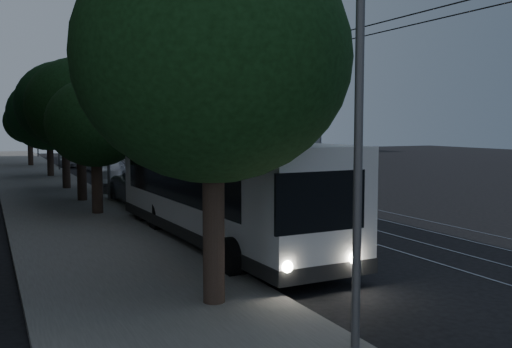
{
  "coord_description": "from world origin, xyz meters",
  "views": [
    {
      "loc": [
        -10.56,
        -17.33,
        3.72
      ],
      "look_at": [
        -1.04,
        2.68,
        1.78
      ],
      "focal_mm": 40.0,
      "sensor_mm": 36.0,
      "label": 1
    }
  ],
  "objects": [
    {
      "name": "overhead_wires",
      "position": [
        -4.97,
        20.0,
        3.47
      ],
      "size": [
        2.23,
        90.0,
        6.0
      ],
      "color": "black",
      "rests_on": "ground"
    },
    {
      "name": "sidewalk",
      "position": [
        -7.5,
        20.0,
        0.07
      ],
      "size": [
        5.0,
        90.0,
        0.15
      ],
      "primitive_type": "cube",
      "color": "#65635E",
      "rests_on": "ground"
    },
    {
      "name": "tree_5",
      "position": [
        -7.0,
        36.16,
        3.96
      ],
      "size": [
        4.33,
        4.33,
        5.93
      ],
      "color": "#2E221A",
      "rests_on": "ground"
    },
    {
      "name": "streetlamp_near",
      "position": [
        -4.97,
        -3.73,
        6.54
      ],
      "size": [
        2.62,
        0.44,
        10.95
      ],
      "color": "#58585A",
      "rests_on": "ground"
    },
    {
      "name": "tram_rails",
      "position": [
        2.5,
        20.0,
        0.01
      ],
      "size": [
        4.52,
        90.0,
        0.02
      ],
      "color": "gray",
      "rests_on": "ground"
    },
    {
      "name": "trolleybus",
      "position": [
        -4.1,
        -0.82,
        1.72
      ],
      "size": [
        3.08,
        12.56,
        5.63
      ],
      "rotation": [
        0.0,
        0.0,
        0.04
      ],
      "color": "silver",
      "rests_on": "ground"
    },
    {
      "name": "streetlamp_far",
      "position": [
        -4.78,
        20.43,
        6.32
      ],
      "size": [
        2.53,
        0.44,
        10.54
      ],
      "color": "#58585A",
      "rests_on": "ground"
    },
    {
      "name": "tree_0",
      "position": [
        -6.5,
        -6.84,
        5.0
      ],
      "size": [
        5.43,
        5.43,
        7.46
      ],
      "color": "#2E221A",
      "rests_on": "ground"
    },
    {
      "name": "tree_3",
      "position": [
        -6.5,
        16.0,
        4.82
      ],
      "size": [
        5.3,
        5.3,
        7.22
      ],
      "color": "#2E221A",
      "rests_on": "ground"
    },
    {
      "name": "ground",
      "position": [
        0.0,
        0.0,
        0.0
      ],
      "size": [
        120.0,
        120.0,
        0.0
      ],
      "primitive_type": "plane",
      "color": "black",
      "rests_on": "ground"
    },
    {
      "name": "building_distant_right",
      "position": [
        18.0,
        55.0,
        12.0
      ],
      "size": [
        22.0,
        18.0,
        24.0
      ],
      "primitive_type": "cube",
      "color": "#393D48",
      "rests_on": "ground"
    },
    {
      "name": "pickup_silver",
      "position": [
        -3.78,
        8.02,
        0.84
      ],
      "size": [
        2.84,
        6.04,
        1.67
      ],
      "primitive_type": "imported",
      "rotation": [
        0.0,
        0.0,
        0.01
      ],
      "color": "#94969A",
      "rests_on": "ground"
    },
    {
      "name": "car_white_a",
      "position": [
        -4.3,
        14.0,
        0.68
      ],
      "size": [
        2.86,
        4.27,
        1.35
      ],
      "primitive_type": "imported",
      "rotation": [
        0.0,
        0.0,
        -0.35
      ],
      "color": "#B7B7BC",
      "rests_on": "ground"
    },
    {
      "name": "car_white_d",
      "position": [
        -4.04,
        34.55,
        0.71
      ],
      "size": [
        2.03,
        4.31,
        1.43
      ],
      "primitive_type": "imported",
      "rotation": [
        0.0,
        0.0,
        -0.08
      ],
      "color": "silver",
      "rests_on": "ground"
    },
    {
      "name": "car_white_c",
      "position": [
        -2.7,
        28.67,
        0.61
      ],
      "size": [
        1.71,
        3.83,
        1.22
      ],
      "primitive_type": "imported",
      "rotation": [
        0.0,
        0.0,
        0.12
      ],
      "color": "silver",
      "rests_on": "ground"
    },
    {
      "name": "car_white_b",
      "position": [
        -2.76,
        22.38,
        0.62
      ],
      "size": [
        3.1,
        4.62,
        1.24
      ],
      "primitive_type": "imported",
      "rotation": [
        0.0,
        0.0,
        -0.35
      ],
      "color": "silver",
      "rests_on": "ground"
    },
    {
      "name": "tree_1",
      "position": [
        -6.54,
        6.0,
        3.76
      ],
      "size": [
        3.93,
        3.93,
        5.55
      ],
      "color": "#2E221A",
      "rests_on": "ground"
    },
    {
      "name": "tree_2",
      "position": [
        -6.5,
        10.3,
        4.57
      ],
      "size": [
        4.97,
        4.97,
        6.82
      ],
      "color": "#2E221A",
      "rests_on": "ground"
    },
    {
      "name": "tree_4",
      "position": [
        -6.5,
        24.52,
        4.42
      ],
      "size": [
        5.6,
        5.6,
        6.95
      ],
      "color": "#2E221A",
      "rests_on": "ground"
    }
  ]
}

